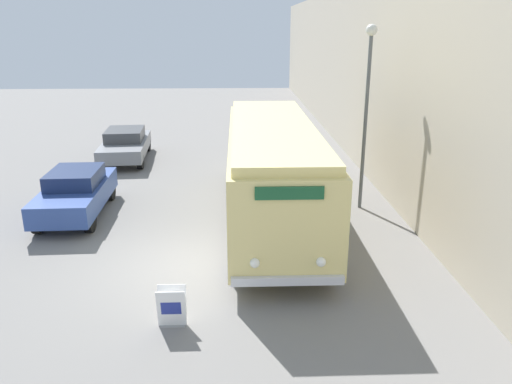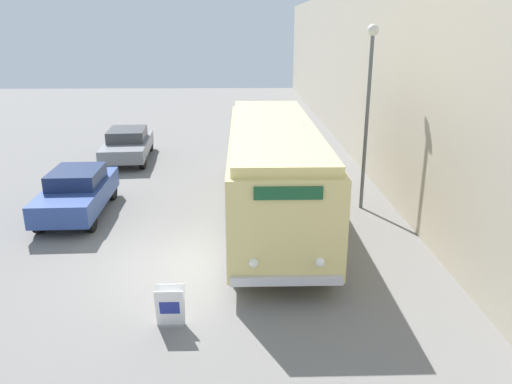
% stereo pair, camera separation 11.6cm
% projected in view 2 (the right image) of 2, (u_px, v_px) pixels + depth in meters
% --- Properties ---
extents(ground_plane, '(80.00, 80.00, 0.00)m').
position_uv_depth(ground_plane, '(188.00, 267.00, 12.90)').
color(ground_plane, slate).
extents(building_wall_right, '(0.30, 60.00, 7.83)m').
position_uv_depth(building_wall_right, '(367.00, 76.00, 21.34)').
color(building_wall_right, '#B2A893').
rests_on(building_wall_right, ground_plane).
extents(vintage_bus, '(2.63, 10.40, 3.11)m').
position_uv_depth(vintage_bus, '(273.00, 167.00, 15.47)').
color(vintage_bus, black).
rests_on(vintage_bus, ground_plane).
extents(sign_board, '(0.59, 0.33, 0.87)m').
position_uv_depth(sign_board, '(170.00, 307.00, 10.25)').
color(sign_board, gray).
rests_on(sign_board, ground_plane).
extents(streetlamp, '(0.36, 0.36, 5.99)m').
position_uv_depth(streetlamp, '(369.00, 92.00, 15.90)').
color(streetlamp, '#595E60').
rests_on(streetlamp, ground_plane).
extents(parked_car_near, '(1.93, 4.42, 1.51)m').
position_uv_depth(parked_car_near, '(77.00, 192.00, 16.29)').
color(parked_car_near, black).
rests_on(parked_car_near, ground_plane).
extents(parked_car_mid, '(2.26, 4.84, 1.43)m').
position_uv_depth(parked_car_mid, '(128.00, 144.00, 23.13)').
color(parked_car_mid, black).
rests_on(parked_car_mid, ground_plane).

